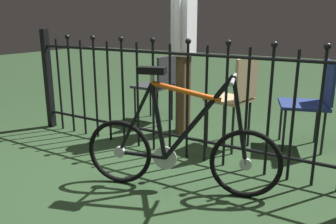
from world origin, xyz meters
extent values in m
plane|color=#263D22|center=(0.00, 0.00, 0.00)|extent=(20.00, 20.00, 0.00)
cylinder|color=black|center=(-1.72, 0.65, 0.52)|extent=(0.02, 0.02, 1.03)
sphere|color=black|center=(-1.72, 0.65, 1.06)|extent=(0.05, 0.05, 0.05)
cylinder|color=black|center=(-1.54, 0.65, 0.52)|extent=(0.02, 0.02, 1.03)
cylinder|color=black|center=(-1.36, 0.65, 0.52)|extent=(0.02, 0.02, 1.03)
sphere|color=black|center=(-1.36, 0.65, 1.06)|extent=(0.05, 0.05, 0.05)
cylinder|color=black|center=(-1.17, 0.65, 0.52)|extent=(0.02, 0.02, 1.03)
cylinder|color=black|center=(-0.99, 0.65, 0.52)|extent=(0.02, 0.02, 1.03)
sphere|color=black|center=(-0.99, 0.65, 1.06)|extent=(0.05, 0.05, 0.05)
cylinder|color=black|center=(-0.81, 0.65, 0.52)|extent=(0.02, 0.02, 1.03)
cylinder|color=black|center=(-0.63, 0.65, 0.52)|extent=(0.02, 0.02, 1.03)
sphere|color=black|center=(-0.63, 0.65, 1.06)|extent=(0.05, 0.05, 0.05)
cylinder|color=black|center=(-0.44, 0.65, 0.52)|extent=(0.02, 0.02, 1.03)
cylinder|color=black|center=(-0.26, 0.65, 0.52)|extent=(0.02, 0.02, 1.03)
sphere|color=black|center=(-0.26, 0.65, 1.06)|extent=(0.05, 0.05, 0.05)
cylinder|color=black|center=(-0.08, 0.65, 0.52)|extent=(0.02, 0.02, 1.03)
cylinder|color=black|center=(0.10, 0.65, 0.52)|extent=(0.02, 0.02, 1.03)
sphere|color=black|center=(0.10, 0.65, 1.06)|extent=(0.05, 0.05, 0.05)
cylinder|color=black|center=(0.29, 0.65, 0.52)|extent=(0.02, 0.02, 1.03)
cylinder|color=black|center=(0.47, 0.65, 0.52)|extent=(0.02, 0.02, 1.03)
sphere|color=black|center=(0.47, 0.65, 1.06)|extent=(0.05, 0.05, 0.05)
cylinder|color=black|center=(0.65, 0.65, 0.52)|extent=(0.02, 0.02, 1.03)
cylinder|color=black|center=(0.84, 0.65, 0.52)|extent=(0.02, 0.02, 1.03)
sphere|color=black|center=(0.84, 0.65, 1.06)|extent=(0.05, 0.05, 0.05)
cylinder|color=black|center=(1.02, 0.65, 0.52)|extent=(0.02, 0.02, 1.03)
cylinder|color=black|center=(1.20, 0.65, 0.52)|extent=(0.02, 0.02, 1.03)
sphere|color=black|center=(1.20, 0.65, 1.06)|extent=(0.05, 0.05, 0.05)
cylinder|color=black|center=(0.00, 0.65, 0.19)|extent=(3.45, 0.03, 0.03)
cylinder|color=black|center=(0.00, 0.65, 0.95)|extent=(3.45, 0.03, 0.03)
cube|color=black|center=(-1.72, 0.65, 0.57)|extent=(0.07, 0.07, 1.14)
torus|color=black|center=(-0.09, -0.07, 0.26)|extent=(0.50, 0.19, 0.51)
cylinder|color=silver|center=(-0.09, -0.07, 0.26)|extent=(0.09, 0.05, 0.09)
torus|color=black|center=(0.81, 0.21, 0.26)|extent=(0.50, 0.19, 0.51)
cylinder|color=silver|center=(0.81, 0.21, 0.26)|extent=(0.09, 0.05, 0.09)
cylinder|color=black|center=(0.48, 0.10, 0.56)|extent=(0.49, 0.18, 0.65)
cylinder|color=#EA5914|center=(0.40, 0.08, 0.76)|extent=(0.49, 0.18, 0.14)
cylinder|color=black|center=(0.21, 0.02, 0.52)|extent=(0.14, 0.07, 0.57)
cylinder|color=black|center=(0.08, -0.02, 0.25)|extent=(0.35, 0.14, 0.04)
cylinder|color=black|center=(0.04, -0.03, 0.53)|extent=(0.28, 0.11, 0.56)
cylinder|color=black|center=(0.76, 0.19, 0.57)|extent=(0.15, 0.07, 0.63)
cylinder|color=silver|center=(0.71, 0.17, 0.87)|extent=(0.03, 0.03, 0.02)
cylinder|color=silver|center=(0.71, 0.17, 0.86)|extent=(0.14, 0.39, 0.03)
cylinder|color=silver|center=(0.16, 0.01, 0.84)|extent=(0.03, 0.03, 0.07)
cube|color=black|center=(0.16, 0.01, 0.90)|extent=(0.22, 0.15, 0.05)
cylinder|color=silver|center=(0.25, 0.03, 0.24)|extent=(0.18, 0.07, 0.18)
cylinder|color=black|center=(0.84, 1.25, 0.21)|extent=(0.02, 0.02, 0.42)
cylinder|color=black|center=(0.72, 1.58, 0.21)|extent=(0.02, 0.02, 0.42)
cylinder|color=black|center=(1.17, 1.36, 0.21)|extent=(0.02, 0.02, 0.42)
cylinder|color=black|center=(1.06, 1.69, 0.21)|extent=(0.02, 0.02, 0.42)
cube|color=navy|center=(0.95, 1.47, 0.44)|extent=(0.55, 0.55, 0.03)
cube|color=navy|center=(1.14, 1.54, 0.67)|extent=(0.16, 0.40, 0.40)
cylinder|color=black|center=(0.15, 0.99, 0.24)|extent=(0.02, 0.02, 0.47)
cylinder|color=black|center=(0.21, 1.29, 0.24)|extent=(0.02, 0.02, 0.47)
cylinder|color=black|center=(0.44, 0.94, 0.24)|extent=(0.02, 0.02, 0.47)
cylinder|color=black|center=(0.50, 1.23, 0.24)|extent=(0.02, 0.02, 0.47)
cube|color=tan|center=(0.32, 1.11, 0.49)|extent=(0.44, 0.44, 0.03)
cube|color=tan|center=(0.50, 1.08, 0.71)|extent=(0.10, 0.35, 0.39)
cylinder|color=black|center=(-0.97, 1.31, 0.22)|extent=(0.02, 0.02, 0.43)
cylinder|color=black|center=(-0.97, 1.64, 0.22)|extent=(0.02, 0.02, 0.43)
cylinder|color=black|center=(-0.64, 1.31, 0.22)|extent=(0.02, 0.02, 0.43)
cylinder|color=black|center=(-0.64, 1.64, 0.22)|extent=(0.02, 0.02, 0.43)
cube|color=#2D2D33|center=(-0.81, 1.47, 0.45)|extent=(0.42, 0.42, 0.03)
cube|color=#2D2D33|center=(-0.61, 1.47, 0.65)|extent=(0.03, 0.39, 0.35)
cylinder|color=#4C3823|center=(-0.28, 1.21, 0.43)|extent=(0.11, 0.11, 0.86)
cylinder|color=#4C3823|center=(-0.30, 1.37, 0.43)|extent=(0.11, 0.11, 0.86)
cube|color=silver|center=(-0.29, 1.29, 1.17)|extent=(0.22, 0.32, 0.61)
cylinder|color=silver|center=(-0.26, 1.09, 1.20)|extent=(0.08, 0.08, 0.58)
cylinder|color=silver|center=(-0.31, 1.49, 1.20)|extent=(0.08, 0.08, 0.58)
camera|label=1|loc=(1.52, -2.00, 1.25)|focal=36.92mm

